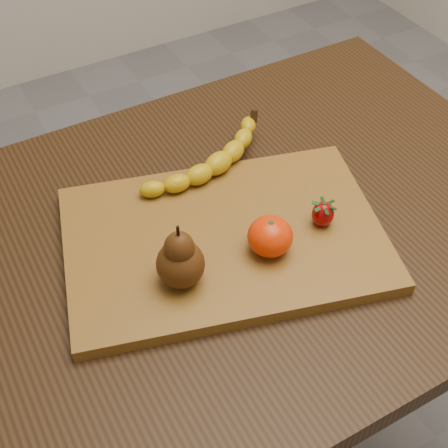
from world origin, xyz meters
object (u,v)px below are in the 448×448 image
cutting_board (224,239)px  mandarin (270,236)px  table (235,266)px  pear (180,255)px

cutting_board → mandarin: bearing=-38.9°
table → cutting_board: cutting_board is taller
pear → mandarin: (0.13, -0.01, -0.02)m
cutting_board → pear: size_ratio=4.50×
cutting_board → pear: (-0.09, -0.05, 0.06)m
mandarin → pear: bearing=175.0°
cutting_board → mandarin: (0.04, -0.06, 0.04)m
cutting_board → table: bearing=52.2°
mandarin → table: bearing=94.0°
cutting_board → pear: pear is taller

